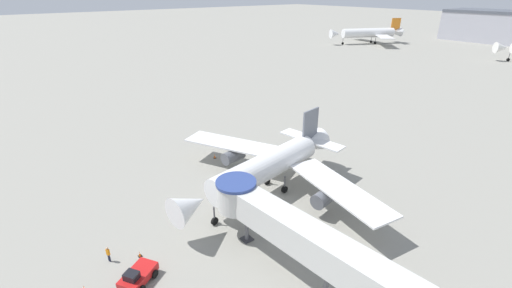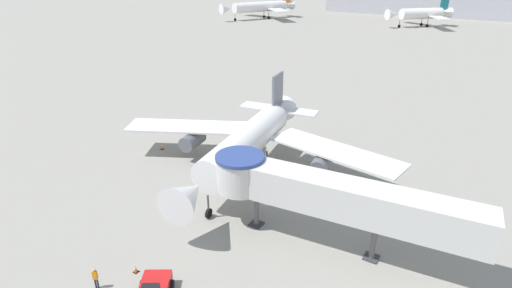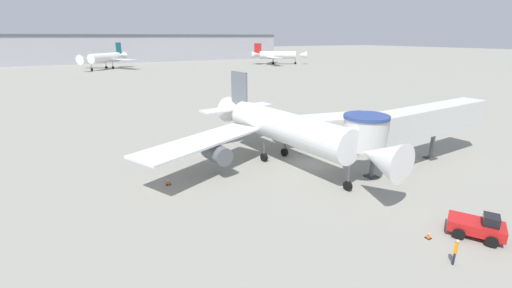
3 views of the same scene
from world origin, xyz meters
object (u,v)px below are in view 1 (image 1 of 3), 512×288
object	(u,v)px
traffic_cone_near_nose	(140,254)
jet_bridge	(289,228)
main_airplane	(269,166)
pushback_tug_red	(138,276)
background_jet_orange_tail	(370,33)
traffic_cone_port_wing	(215,156)
ground_crew_marshaller	(108,253)

from	to	relation	value
traffic_cone_near_nose	jet_bridge	bearing A→B (deg)	45.23
jet_bridge	main_airplane	bearing A→B (deg)	142.07
pushback_tug_red	traffic_cone_near_nose	bearing A→B (deg)	125.39
traffic_cone_near_nose	background_jet_orange_tail	bearing A→B (deg)	117.01
background_jet_orange_tail	main_airplane	bearing A→B (deg)	-34.35
jet_bridge	traffic_cone_near_nose	size ratio (longest dim) A/B	35.73
main_airplane	jet_bridge	bearing A→B (deg)	-41.24
pushback_tug_red	traffic_cone_port_wing	size ratio (longest dim) A/B	5.42
main_airplane	pushback_tug_red	xyz separation A→B (m)	(4.08, -18.57, -3.06)
pushback_tug_red	ground_crew_marshaller	size ratio (longest dim) A/B	2.30
ground_crew_marshaller	traffic_cone_near_nose	bearing A→B (deg)	-139.21
main_airplane	traffic_cone_near_nose	world-z (taller)	main_airplane
jet_bridge	pushback_tug_red	size ratio (longest dim) A/B	5.42
ground_crew_marshaller	main_airplane	bearing A→B (deg)	-115.60
ground_crew_marshaller	background_jet_orange_tail	world-z (taller)	background_jet_orange_tail
background_jet_orange_tail	ground_crew_marshaller	bearing A→B (deg)	-38.05
traffic_cone_port_wing	traffic_cone_near_nose	size ratio (longest dim) A/B	1.22
main_airplane	background_jet_orange_tail	world-z (taller)	background_jet_orange_tail
main_airplane	traffic_cone_port_wing	bearing A→B (deg)	172.93
jet_bridge	background_jet_orange_tail	world-z (taller)	background_jet_orange_tail
pushback_tug_red	traffic_cone_near_nose	distance (m)	3.43
traffic_cone_port_wing	pushback_tug_red	bearing A→B (deg)	-47.83
traffic_cone_port_wing	background_jet_orange_tail	xyz separation A→B (m)	(-56.23, 119.71, 4.53)
traffic_cone_port_wing	background_jet_orange_tail	bearing A→B (deg)	115.16
traffic_cone_port_wing	ground_crew_marshaller	distance (m)	23.10
main_airplane	pushback_tug_red	world-z (taller)	main_airplane
jet_bridge	pushback_tug_red	xyz separation A→B (m)	(-6.91, -11.44, -3.89)
pushback_tug_red	background_jet_orange_tail	xyz separation A→B (m)	(-72.82, 138.02, 4.10)
background_jet_orange_tail	jet_bridge	bearing A→B (deg)	-32.07
traffic_cone_port_wing	traffic_cone_near_nose	world-z (taller)	traffic_cone_port_wing
pushback_tug_red	background_jet_orange_tail	world-z (taller)	background_jet_orange_tail
jet_bridge	traffic_cone_port_wing	xyz separation A→B (m)	(-23.50, 6.88, -4.32)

